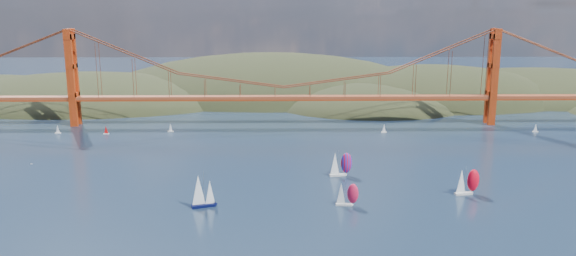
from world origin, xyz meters
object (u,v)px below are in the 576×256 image
Objects in this scene: sloop_navy at (202,191)px; racer_1 at (467,181)px; racer_rwb at (340,164)px; racer_0 at (347,194)px.

sloop_navy reaches higher than racer_1.
racer_0 is at bearing -102.88° from racer_rwb.
racer_rwb is (51.47, 35.26, -0.55)m from sloop_navy.
sloop_navy reaches higher than racer_0.
racer_1 is 0.99× the size of racer_rwb.
racer_rwb is (1.51, 34.59, 0.86)m from racer_0.
racer_rwb is (-44.00, 23.54, 0.07)m from racer_1.
racer_0 is at bearing -17.70° from sloop_navy.
sloop_navy is 1.20× the size of racer_1.
sloop_navy is at bearing -172.70° from racer_0.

